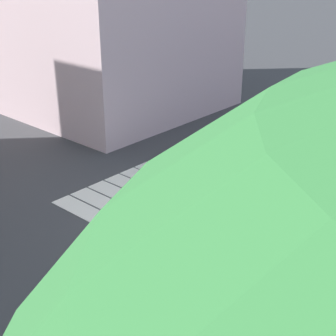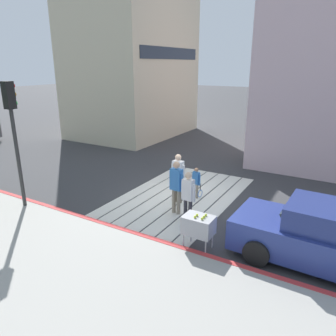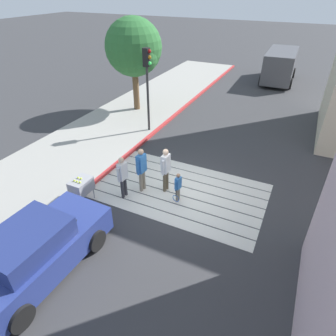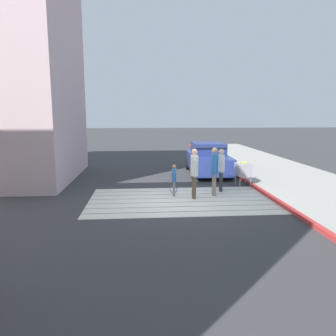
{
  "view_description": "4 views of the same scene",
  "coord_description": "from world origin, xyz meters",
  "px_view_note": "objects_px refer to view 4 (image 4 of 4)",
  "views": [
    {
      "loc": [
        -5.56,
        7.66,
        5.39
      ],
      "look_at": [
        0.71,
        0.58,
        1.19
      ],
      "focal_mm": 52.1,
      "sensor_mm": 36.0,
      "label": 1
    },
    {
      "loc": [
        -9.86,
        -5.27,
        4.74
      ],
      "look_at": [
        -0.2,
        0.38,
        1.12
      ],
      "focal_mm": 34.46,
      "sensor_mm": 36.0,
      "label": 2
    },
    {
      "loc": [
        3.5,
        -8.32,
        6.8
      ],
      "look_at": [
        -0.56,
        0.09,
        0.82
      ],
      "focal_mm": 31.18,
      "sensor_mm": 36.0,
      "label": 3
    },
    {
      "loc": [
        1.32,
        10.97,
        3.0
      ],
      "look_at": [
        0.46,
        0.21,
        1.19
      ],
      "focal_mm": 34.61,
      "sensor_mm": 36.0,
      "label": 4
    }
  ],
  "objects_px": {
    "pedestrian_adult_lead": "(221,167)",
    "pedestrian_adult_trailing": "(214,168)",
    "car_parked_near_curb": "(208,159)",
    "pedestrian_child_with_racket": "(174,179)",
    "tennis_ball_cart": "(243,169)",
    "pedestrian_adult_side": "(194,170)"
  },
  "relations": [
    {
      "from": "pedestrian_adult_lead",
      "to": "pedestrian_adult_side",
      "type": "distance_m",
      "value": 1.59
    },
    {
      "from": "car_parked_near_curb",
      "to": "pedestrian_adult_side",
      "type": "bearing_deg",
      "value": 72.91
    },
    {
      "from": "pedestrian_adult_trailing",
      "to": "pedestrian_adult_side",
      "type": "relative_size",
      "value": 1.0
    },
    {
      "from": "car_parked_near_curb",
      "to": "pedestrian_adult_side",
      "type": "xyz_separation_m",
      "value": [
        1.5,
        4.86,
        0.31
      ]
    },
    {
      "from": "pedestrian_adult_trailing",
      "to": "pedestrian_adult_side",
      "type": "xyz_separation_m",
      "value": [
        0.81,
        0.38,
        -0.0
      ]
    },
    {
      "from": "car_parked_near_curb",
      "to": "pedestrian_child_with_racket",
      "type": "relative_size",
      "value": 3.71
    },
    {
      "from": "pedestrian_child_with_racket",
      "to": "tennis_ball_cart",
      "type": "bearing_deg",
      "value": -153.57
    },
    {
      "from": "car_parked_near_curb",
      "to": "pedestrian_adult_lead",
      "type": "distance_m",
      "value": 3.86
    },
    {
      "from": "pedestrian_adult_side",
      "to": "pedestrian_child_with_racket",
      "type": "distance_m",
      "value": 0.88
    },
    {
      "from": "pedestrian_adult_side",
      "to": "pedestrian_child_with_racket",
      "type": "relative_size",
      "value": 1.52
    },
    {
      "from": "pedestrian_adult_trailing",
      "to": "pedestrian_child_with_racket",
      "type": "bearing_deg",
      "value": -0.74
    },
    {
      "from": "tennis_ball_cart",
      "to": "pedestrian_adult_side",
      "type": "xyz_separation_m",
      "value": [
        2.39,
        1.93,
        0.35
      ]
    },
    {
      "from": "pedestrian_adult_lead",
      "to": "pedestrian_child_with_racket",
      "type": "relative_size",
      "value": 1.42
    },
    {
      "from": "tennis_ball_cart",
      "to": "pedestrian_adult_side",
      "type": "relative_size",
      "value": 0.57
    },
    {
      "from": "pedestrian_adult_trailing",
      "to": "tennis_ball_cart",
      "type": "bearing_deg",
      "value": -135.71
    },
    {
      "from": "pedestrian_adult_lead",
      "to": "pedestrian_adult_trailing",
      "type": "distance_m",
      "value": 0.77
    },
    {
      "from": "pedestrian_adult_lead",
      "to": "pedestrian_adult_side",
      "type": "bearing_deg",
      "value": 39.8
    },
    {
      "from": "pedestrian_adult_trailing",
      "to": "pedestrian_adult_side",
      "type": "bearing_deg",
      "value": 25.08
    },
    {
      "from": "pedestrian_adult_side",
      "to": "tennis_ball_cart",
      "type": "bearing_deg",
      "value": -141.19
    },
    {
      "from": "pedestrian_adult_lead",
      "to": "car_parked_near_curb",
      "type": "bearing_deg",
      "value": -94.07
    },
    {
      "from": "pedestrian_adult_side",
      "to": "pedestrian_child_with_racket",
      "type": "xyz_separation_m",
      "value": [
        0.68,
        -0.4,
        -0.39
      ]
    },
    {
      "from": "pedestrian_adult_lead",
      "to": "pedestrian_adult_side",
      "type": "xyz_separation_m",
      "value": [
        1.22,
        1.02,
        0.07
      ]
    }
  ]
}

